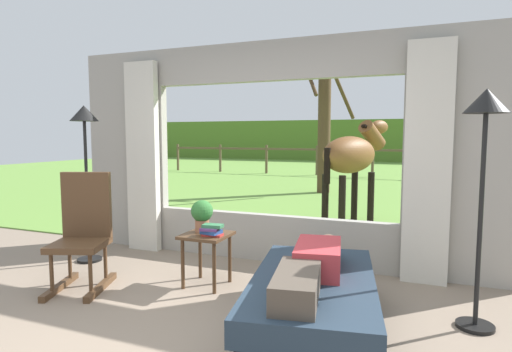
{
  "coord_description": "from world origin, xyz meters",
  "views": [
    {
      "loc": [
        1.65,
        -2.33,
        1.48
      ],
      "look_at": [
        0.0,
        1.8,
        1.05
      ],
      "focal_mm": 29.44,
      "sensor_mm": 36.0,
      "label": 1
    }
  ],
  "objects_px": {
    "rocking_chair": "(83,232)",
    "pasture_tree": "(324,126)",
    "recliner_sofa": "(313,303)",
    "potted_plant": "(202,214)",
    "horse": "(352,156)",
    "floor_lamp_left": "(85,136)",
    "book_stack": "(212,230)",
    "floor_lamp_right": "(485,136)",
    "reclining_person": "(312,266)",
    "side_table": "(207,243)"
  },
  "relations": [
    {
      "from": "rocking_chair",
      "to": "floor_lamp_left",
      "type": "distance_m",
      "value": 1.28
    },
    {
      "from": "book_stack",
      "to": "recliner_sofa",
      "type": "bearing_deg",
      "value": -24.39
    },
    {
      "from": "book_stack",
      "to": "floor_lamp_right",
      "type": "xyz_separation_m",
      "value": [
        2.28,
        0.01,
        0.9
      ]
    },
    {
      "from": "recliner_sofa",
      "to": "floor_lamp_right",
      "type": "relative_size",
      "value": 1.0
    },
    {
      "from": "potted_plant",
      "to": "recliner_sofa",
      "type": "bearing_deg",
      "value": -25.92
    },
    {
      "from": "rocking_chair",
      "to": "potted_plant",
      "type": "height_order",
      "value": "rocking_chair"
    },
    {
      "from": "rocking_chair",
      "to": "horse",
      "type": "bearing_deg",
      "value": 42.25
    },
    {
      "from": "side_table",
      "to": "book_stack",
      "type": "xyz_separation_m",
      "value": [
        0.09,
        -0.06,
        0.15
      ]
    },
    {
      "from": "floor_lamp_left",
      "to": "potted_plant",
      "type": "bearing_deg",
      "value": -5.28
    },
    {
      "from": "floor_lamp_right",
      "to": "horse",
      "type": "distance_m",
      "value": 3.76
    },
    {
      "from": "horse",
      "to": "pasture_tree",
      "type": "relative_size",
      "value": 0.48
    },
    {
      "from": "side_table",
      "to": "recliner_sofa",
      "type": "bearing_deg",
      "value": -25.11
    },
    {
      "from": "side_table",
      "to": "book_stack",
      "type": "bearing_deg",
      "value": -33.39
    },
    {
      "from": "recliner_sofa",
      "to": "horse",
      "type": "relative_size",
      "value": 1.03
    },
    {
      "from": "recliner_sofa",
      "to": "side_table",
      "type": "relative_size",
      "value": 3.52
    },
    {
      "from": "potted_plant",
      "to": "book_stack",
      "type": "height_order",
      "value": "potted_plant"
    },
    {
      "from": "reclining_person",
      "to": "pasture_tree",
      "type": "xyz_separation_m",
      "value": [
        -1.63,
        7.63,
        1.21
      ]
    },
    {
      "from": "recliner_sofa",
      "to": "potted_plant",
      "type": "height_order",
      "value": "potted_plant"
    },
    {
      "from": "horse",
      "to": "pasture_tree",
      "type": "bearing_deg",
      "value": 133.73
    },
    {
      "from": "floor_lamp_left",
      "to": "horse",
      "type": "distance_m",
      "value": 4.09
    },
    {
      "from": "side_table",
      "to": "horse",
      "type": "height_order",
      "value": "horse"
    },
    {
      "from": "side_table",
      "to": "horse",
      "type": "distance_m",
      "value": 3.57
    },
    {
      "from": "rocking_chair",
      "to": "floor_lamp_left",
      "type": "bearing_deg",
      "value": 110.08
    },
    {
      "from": "recliner_sofa",
      "to": "floor_lamp_right",
      "type": "distance_m",
      "value": 1.78
    },
    {
      "from": "rocking_chair",
      "to": "floor_lamp_right",
      "type": "height_order",
      "value": "floor_lamp_right"
    },
    {
      "from": "reclining_person",
      "to": "floor_lamp_left",
      "type": "xyz_separation_m",
      "value": [
        -2.9,
        0.83,
        0.95
      ]
    },
    {
      "from": "rocking_chair",
      "to": "pasture_tree",
      "type": "bearing_deg",
      "value": 64.19
    },
    {
      "from": "side_table",
      "to": "reclining_person",
      "type": "bearing_deg",
      "value": -26.99
    },
    {
      "from": "book_stack",
      "to": "horse",
      "type": "bearing_deg",
      "value": 77.17
    },
    {
      "from": "side_table",
      "to": "pasture_tree",
      "type": "relative_size",
      "value": 0.14
    },
    {
      "from": "potted_plant",
      "to": "book_stack",
      "type": "xyz_separation_m",
      "value": [
        0.17,
        -0.12,
        -0.13
      ]
    },
    {
      "from": "floor_lamp_right",
      "to": "pasture_tree",
      "type": "height_order",
      "value": "pasture_tree"
    },
    {
      "from": "rocking_chair",
      "to": "potted_plant",
      "type": "bearing_deg",
      "value": 6.6
    },
    {
      "from": "potted_plant",
      "to": "floor_lamp_right",
      "type": "height_order",
      "value": "floor_lamp_right"
    },
    {
      "from": "floor_lamp_left",
      "to": "floor_lamp_right",
      "type": "xyz_separation_m",
      "value": [
        4.05,
        -0.26,
        -0.0
      ]
    },
    {
      "from": "pasture_tree",
      "to": "reclining_person",
      "type": "bearing_deg",
      "value": -77.95
    },
    {
      "from": "recliner_sofa",
      "to": "potted_plant",
      "type": "distance_m",
      "value": 1.52
    },
    {
      "from": "side_table",
      "to": "potted_plant",
      "type": "distance_m",
      "value": 0.29
    },
    {
      "from": "floor_lamp_left",
      "to": "horse",
      "type": "relative_size",
      "value": 1.03
    },
    {
      "from": "reclining_person",
      "to": "rocking_chair",
      "type": "relative_size",
      "value": 1.28
    },
    {
      "from": "recliner_sofa",
      "to": "book_stack",
      "type": "relative_size",
      "value": 8.67
    },
    {
      "from": "reclining_person",
      "to": "potted_plant",
      "type": "height_order",
      "value": "potted_plant"
    },
    {
      "from": "floor_lamp_left",
      "to": "horse",
      "type": "xyz_separation_m",
      "value": [
        2.56,
        3.17,
        -0.32
      ]
    },
    {
      "from": "side_table",
      "to": "floor_lamp_right",
      "type": "xyz_separation_m",
      "value": [
        2.37,
        -0.05,
        1.05
      ]
    },
    {
      "from": "side_table",
      "to": "floor_lamp_left",
      "type": "height_order",
      "value": "floor_lamp_left"
    },
    {
      "from": "reclining_person",
      "to": "floor_lamp_left",
      "type": "distance_m",
      "value": 3.16
    },
    {
      "from": "rocking_chair",
      "to": "potted_plant",
      "type": "distance_m",
      "value": 1.17
    },
    {
      "from": "side_table",
      "to": "floor_lamp_left",
      "type": "xyz_separation_m",
      "value": [
        -1.69,
        0.21,
        1.05
      ]
    },
    {
      "from": "rocking_chair",
      "to": "floor_lamp_right",
      "type": "xyz_separation_m",
      "value": [
        3.47,
        0.41,
        0.93
      ]
    },
    {
      "from": "pasture_tree",
      "to": "horse",
      "type": "bearing_deg",
      "value": -70.47
    }
  ]
}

